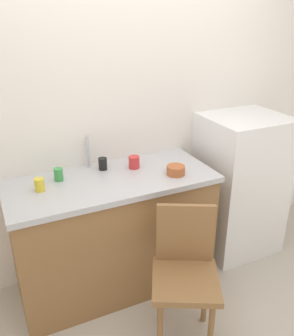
{
  "coord_description": "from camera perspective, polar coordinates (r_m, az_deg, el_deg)",
  "views": [
    {
      "loc": [
        -1.01,
        -1.52,
        1.99
      ],
      "look_at": [
        -0.01,
        0.6,
        0.95
      ],
      "focal_mm": 39.15,
      "sensor_mm": 36.0,
      "label": 1
    }
  ],
  "objects": [
    {
      "name": "ground_plane",
      "position": [
        2.7,
        6.13,
        -23.75
      ],
      "size": [
        8.0,
        8.0,
        0.0
      ],
      "primitive_type": "plane",
      "color": "#BCB2A3"
    },
    {
      "name": "back_wall",
      "position": [
        2.8,
        -3.42,
        9.86
      ],
      "size": [
        4.8,
        0.1,
        2.62
      ],
      "primitive_type": "cube",
      "color": "white",
      "rests_on": "ground_plane"
    },
    {
      "name": "cabinet_base",
      "position": [
        2.77,
        -5.2,
        -10.39
      ],
      "size": [
        1.41,
        0.6,
        0.86
      ],
      "primitive_type": "cube",
      "color": "olive",
      "rests_on": "ground_plane"
    },
    {
      "name": "countertop",
      "position": [
        2.55,
        -5.57,
        -2.0
      ],
      "size": [
        1.45,
        0.64,
        0.04
      ],
      "primitive_type": "cube",
      "color": "#B7B7BC",
      "rests_on": "cabinet_base"
    },
    {
      "name": "faucet",
      "position": [
        2.69,
        -9.23,
        2.49
      ],
      "size": [
        0.02,
        0.02,
        0.24
      ],
      "primitive_type": "cylinder",
      "color": "#B7B7BC",
      "rests_on": "countertop"
    },
    {
      "name": "refrigerator",
      "position": [
        3.21,
        14.22,
        -2.51
      ],
      "size": [
        0.64,
        0.57,
        1.19
      ],
      "primitive_type": "cube",
      "color": "white",
      "rests_on": "ground_plane"
    },
    {
      "name": "chair",
      "position": [
        2.35,
        5.94,
        -15.57
      ],
      "size": [
        0.54,
        0.54,
        0.89
      ],
      "rotation": [
        0.0,
        0.0,
        -0.48
      ],
      "color": "olive",
      "rests_on": "ground_plane"
    },
    {
      "name": "terracotta_bowl",
      "position": [
        2.58,
        4.5,
        -0.34
      ],
      "size": [
        0.13,
        0.13,
        0.06
      ],
      "primitive_type": "cylinder",
      "color": "#B25B33",
      "rests_on": "countertop"
    },
    {
      "name": "cup_yellow",
      "position": [
        2.44,
        -16.4,
        -2.5
      ],
      "size": [
        0.06,
        0.06,
        0.08
      ],
      "primitive_type": "cylinder",
      "color": "yellow",
      "rests_on": "countertop"
    },
    {
      "name": "cup_green",
      "position": [
        2.55,
        -13.61,
        -0.98
      ],
      "size": [
        0.06,
        0.06,
        0.09
      ],
      "primitive_type": "cylinder",
      "color": "green",
      "rests_on": "countertop"
    },
    {
      "name": "cup_red",
      "position": [
        2.68,
        -2.02,
        0.91
      ],
      "size": [
        0.08,
        0.08,
        0.09
      ],
      "primitive_type": "cylinder",
      "color": "red",
      "rests_on": "countertop"
    },
    {
      "name": "cup_black",
      "position": [
        2.66,
        -6.9,
        0.65
      ],
      "size": [
        0.06,
        0.06,
        0.09
      ],
      "primitive_type": "cylinder",
      "color": "black",
      "rests_on": "countertop"
    }
  ]
}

